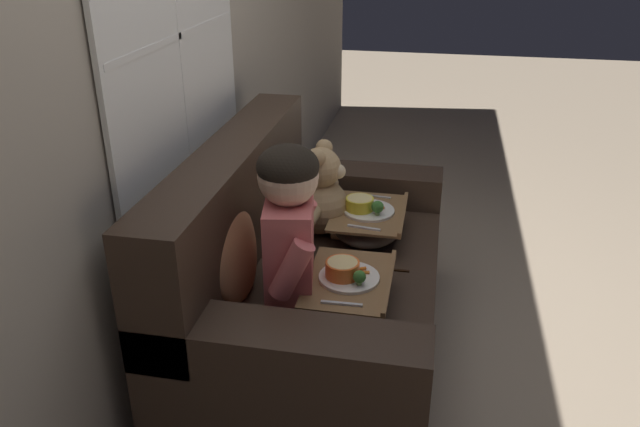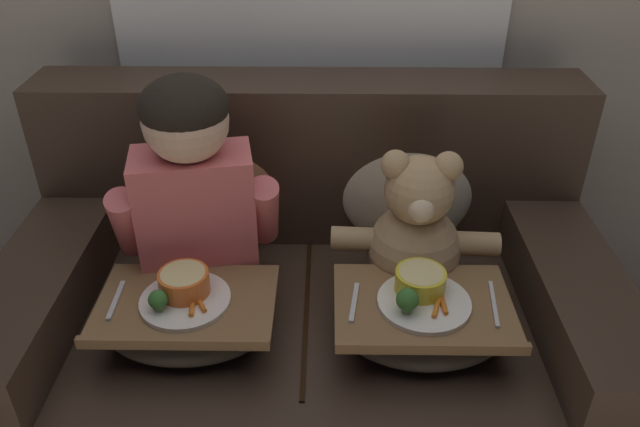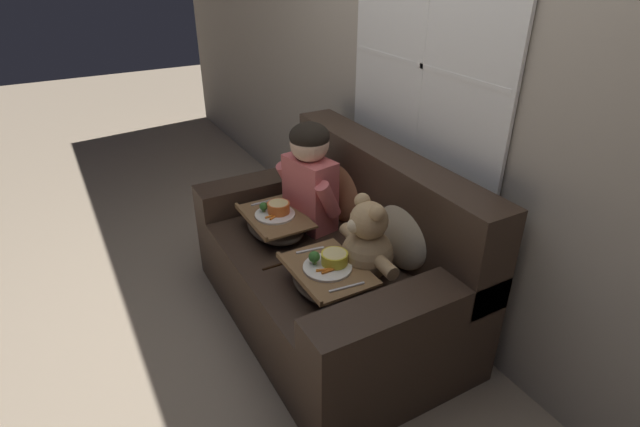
{
  "view_description": "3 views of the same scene",
  "coord_description": "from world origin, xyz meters",
  "px_view_note": "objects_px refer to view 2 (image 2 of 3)",
  "views": [
    {
      "loc": [
        -2.23,
        -0.43,
        1.77
      ],
      "look_at": [
        -0.01,
        0.0,
        0.69
      ],
      "focal_mm": 35.0,
      "sensor_mm": 36.0,
      "label": 1
    },
    {
      "loc": [
        0.05,
        -1.34,
        1.57
      ],
      "look_at": [
        0.03,
        0.11,
        0.67
      ],
      "focal_mm": 35.0,
      "sensor_mm": 36.0,
      "label": 2
    },
    {
      "loc": [
        1.95,
        -1.12,
        1.9
      ],
      "look_at": [
        -0.04,
        -0.02,
        0.67
      ],
      "focal_mm": 28.0,
      "sensor_mm": 36.0,
      "label": 3
    }
  ],
  "objects_px": {
    "throw_pillow_behind_child": "(212,183)",
    "child_figure": "(193,180)",
    "lap_tray_teddy": "(422,319)",
    "lap_tray_child": "(188,317)",
    "couch": "(308,313)",
    "teddy_bear": "(415,234)",
    "throw_pillow_behind_teddy": "(407,184)"
  },
  "relations": [
    {
      "from": "throw_pillow_behind_child",
      "to": "child_figure",
      "type": "height_order",
      "value": "child_figure"
    },
    {
      "from": "throw_pillow_behind_child",
      "to": "lap_tray_teddy",
      "type": "distance_m",
      "value": 0.75
    },
    {
      "from": "throw_pillow_behind_child",
      "to": "lap_tray_child",
      "type": "xyz_separation_m",
      "value": [
        -0.0,
        -0.45,
        -0.13
      ]
    },
    {
      "from": "couch",
      "to": "teddy_bear",
      "type": "bearing_deg",
      "value": -2.99
    },
    {
      "from": "throw_pillow_behind_child",
      "to": "lap_tray_child",
      "type": "distance_m",
      "value": 0.47
    },
    {
      "from": "throw_pillow_behind_child",
      "to": "lap_tray_teddy",
      "type": "bearing_deg",
      "value": -37.37
    },
    {
      "from": "lap_tray_child",
      "to": "couch",
      "type": "bearing_deg",
      "value": 38.16
    },
    {
      "from": "couch",
      "to": "lap_tray_child",
      "type": "bearing_deg",
      "value": -141.84
    },
    {
      "from": "child_figure",
      "to": "lap_tray_child",
      "type": "xyz_separation_m",
      "value": [
        -0.0,
        -0.22,
        -0.27
      ]
    },
    {
      "from": "couch",
      "to": "lap_tray_child",
      "type": "height_order",
      "value": "couch"
    },
    {
      "from": "throw_pillow_behind_teddy",
      "to": "child_figure",
      "type": "relative_size",
      "value": 0.69
    },
    {
      "from": "throw_pillow_behind_child",
      "to": "teddy_bear",
      "type": "height_order",
      "value": "throw_pillow_behind_child"
    },
    {
      "from": "throw_pillow_behind_teddy",
      "to": "teddy_bear",
      "type": "distance_m",
      "value": 0.23
    },
    {
      "from": "child_figure",
      "to": "throw_pillow_behind_child",
      "type": "bearing_deg",
      "value": 90.05
    },
    {
      "from": "throw_pillow_behind_teddy",
      "to": "child_figure",
      "type": "xyz_separation_m",
      "value": [
        -0.59,
        -0.23,
        0.13
      ]
    },
    {
      "from": "couch",
      "to": "throw_pillow_behind_child",
      "type": "relative_size",
      "value": 3.61
    },
    {
      "from": "couch",
      "to": "child_figure",
      "type": "height_order",
      "value": "child_figure"
    },
    {
      "from": "couch",
      "to": "child_figure",
      "type": "xyz_separation_m",
      "value": [
        -0.29,
        -0.01,
        0.46
      ]
    },
    {
      "from": "couch",
      "to": "lap_tray_child",
      "type": "relative_size",
      "value": 3.66
    },
    {
      "from": "throw_pillow_behind_teddy",
      "to": "teddy_bear",
      "type": "relative_size",
      "value": 0.93
    },
    {
      "from": "teddy_bear",
      "to": "lap_tray_teddy",
      "type": "relative_size",
      "value": 1.04
    },
    {
      "from": "child_figure",
      "to": "teddy_bear",
      "type": "bearing_deg",
      "value": -0.47
    },
    {
      "from": "throw_pillow_behind_teddy",
      "to": "lap_tray_child",
      "type": "bearing_deg",
      "value": -142.66
    },
    {
      "from": "throw_pillow_behind_child",
      "to": "teddy_bear",
      "type": "bearing_deg",
      "value": -21.62
    },
    {
      "from": "lap_tray_child",
      "to": "teddy_bear",
      "type": "bearing_deg",
      "value": 20.18
    },
    {
      "from": "child_figure",
      "to": "teddy_bear",
      "type": "relative_size",
      "value": 1.35
    },
    {
      "from": "couch",
      "to": "teddy_bear",
      "type": "distance_m",
      "value": 0.42
    },
    {
      "from": "child_figure",
      "to": "lap_tray_teddy",
      "type": "bearing_deg",
      "value": -20.57
    },
    {
      "from": "child_figure",
      "to": "lap_tray_teddy",
      "type": "relative_size",
      "value": 1.41
    },
    {
      "from": "lap_tray_child",
      "to": "throw_pillow_behind_teddy",
      "type": "bearing_deg",
      "value": 37.34
    },
    {
      "from": "child_figure",
      "to": "couch",
      "type": "bearing_deg",
      "value": 2.06
    },
    {
      "from": "lap_tray_child",
      "to": "throw_pillow_behind_child",
      "type": "bearing_deg",
      "value": 89.91
    }
  ]
}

